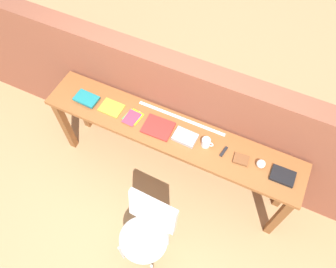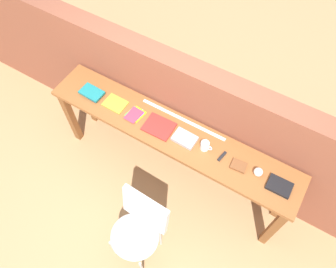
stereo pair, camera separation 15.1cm
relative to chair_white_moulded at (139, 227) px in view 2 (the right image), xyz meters
name	(u,v)px [view 2 (the right image)]	position (x,y,z in m)	size (l,w,h in m)	color
ground_plane	(156,194)	(-0.16, 0.51, -0.53)	(40.00, 40.00, 0.00)	tan
brick_wall_back	(188,116)	(-0.16, 1.15, 0.18)	(6.00, 0.20, 1.42)	brown
sideboard	(171,139)	(-0.16, 0.81, 0.21)	(2.50, 0.44, 0.88)	brown
chair_white_moulded	(139,227)	(0.00, 0.00, 0.00)	(0.45, 0.47, 0.89)	silver
book_stack_leftmost	(92,93)	(-1.03, 0.79, 0.38)	(0.23, 0.16, 0.05)	navy
magazine_cycling	(115,104)	(-0.77, 0.81, 0.36)	(0.22, 0.17, 0.01)	gold
pamphlet_pile_colourful	(135,114)	(-0.54, 0.80, 0.36)	(0.16, 0.19, 0.01)	#3399D8
book_open_centre	(159,127)	(-0.27, 0.80, 0.36)	(0.27, 0.22, 0.02)	red
book_grey_hardcover	(185,138)	(-0.01, 0.80, 0.37)	(0.21, 0.15, 0.03)	#9E9EA3
mug	(205,146)	(0.19, 0.81, 0.40)	(0.11, 0.08, 0.09)	white
multitool_folded	(222,156)	(0.36, 0.82, 0.36)	(0.02, 0.11, 0.02)	black
leather_journal_brown	(239,166)	(0.52, 0.81, 0.37)	(0.13, 0.10, 0.02)	brown
sports_ball_small	(258,172)	(0.69, 0.82, 0.39)	(0.08, 0.08, 0.08)	silver
book_repair_rightmost	(279,186)	(0.89, 0.81, 0.37)	(0.20, 0.15, 0.03)	black
ruler_metal_back_edge	(183,119)	(-0.13, 0.98, 0.35)	(0.88, 0.03, 0.00)	silver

